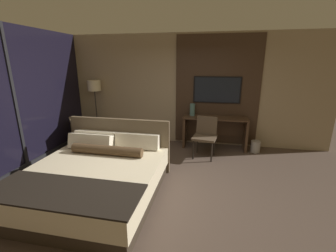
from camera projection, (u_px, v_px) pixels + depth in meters
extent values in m
plane|color=#4C3D33|center=(162.00, 193.00, 3.75)|extent=(16.00, 16.00, 0.00)
cube|color=tan|center=(184.00, 90.00, 5.81)|extent=(7.20, 0.06, 2.80)
cube|color=#3D2B1E|center=(217.00, 91.00, 5.61)|extent=(2.07, 0.03, 2.70)
cube|color=black|center=(14.00, 100.00, 4.31)|extent=(0.02, 6.00, 2.80)
cube|color=black|center=(15.00, 100.00, 4.31)|extent=(0.04, 0.06, 2.80)
cube|color=black|center=(27.00, 165.00, 4.68)|extent=(0.05, 6.00, 0.08)
cube|color=#33281E|center=(94.00, 192.00, 3.58)|extent=(1.93, 2.05, 0.22)
cube|color=beige|center=(92.00, 177.00, 3.51)|extent=(1.99, 2.11, 0.31)
cube|color=black|center=(63.00, 192.00, 2.82)|extent=(2.01, 0.74, 0.02)
cube|color=brown|center=(120.00, 144.00, 4.50)|extent=(2.03, 0.08, 1.05)
cube|color=beige|center=(96.00, 138.00, 4.41)|extent=(0.83, 0.23, 0.31)
cube|color=beige|center=(137.00, 141.00, 4.25)|extent=(0.83, 0.23, 0.31)
cube|color=beige|center=(91.00, 142.00, 4.21)|extent=(0.83, 0.25, 0.32)
cylinder|color=#4C3823|center=(107.00, 150.00, 3.95)|extent=(1.29, 0.17, 0.17)
cube|color=#422D1E|center=(215.00, 118.00, 5.54)|extent=(1.57, 0.47, 0.03)
cube|color=#422D1E|center=(185.00, 131.00, 5.79)|extent=(0.06, 0.43, 0.76)
cube|color=#422D1E|center=(246.00, 135.00, 5.50)|extent=(0.06, 0.43, 0.76)
cube|color=#422D1E|center=(215.00, 128.00, 5.83)|extent=(1.45, 0.02, 0.38)
cube|color=black|center=(217.00, 90.00, 5.57)|extent=(1.16, 0.04, 0.65)
cube|color=black|center=(217.00, 90.00, 5.55)|extent=(1.09, 0.01, 0.60)
cube|color=#4C3D2D|center=(205.00, 138.00, 5.04)|extent=(0.57, 0.55, 0.05)
cube|color=#4C3D2D|center=(207.00, 125.00, 5.16)|extent=(0.48, 0.17, 0.42)
cylinder|color=black|center=(193.00, 150.00, 5.00)|extent=(0.04, 0.04, 0.45)
cylinder|color=black|center=(212.00, 152.00, 4.86)|extent=(0.04, 0.04, 0.45)
cylinder|color=black|center=(197.00, 144.00, 5.35)|extent=(0.04, 0.04, 0.45)
cylinder|color=black|center=(214.00, 146.00, 5.21)|extent=(0.04, 0.04, 0.45)
cube|color=olive|center=(92.00, 139.00, 5.78)|extent=(1.08, 1.07, 0.41)
cube|color=olive|center=(75.00, 126.00, 5.51)|extent=(0.60, 0.65, 0.38)
cube|color=olive|center=(95.00, 140.00, 5.44)|extent=(0.70, 0.63, 0.55)
cube|color=olive|center=(88.00, 132.00, 6.09)|extent=(0.70, 0.63, 0.55)
cylinder|color=#282623|center=(99.00, 138.00, 6.40)|extent=(0.28, 0.28, 0.03)
cylinder|color=#332D28|center=(97.00, 115.00, 6.22)|extent=(0.03, 0.03, 1.40)
cylinder|color=beige|center=(94.00, 85.00, 5.99)|extent=(0.34, 0.34, 0.28)
cylinder|color=#4C706B|center=(192.00, 110.00, 5.67)|extent=(0.13, 0.13, 0.30)
cylinder|color=gray|center=(255.00, 147.00, 5.41)|extent=(0.22, 0.22, 0.28)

